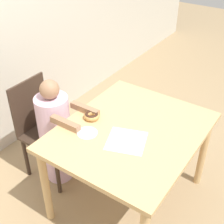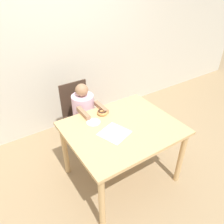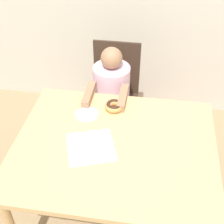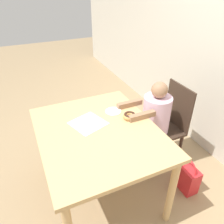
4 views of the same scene
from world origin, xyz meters
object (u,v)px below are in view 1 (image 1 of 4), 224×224
chair (45,131)px  handbag (79,134)px  donut (92,116)px  child_figure (56,134)px

chair → handbag: (0.43, -0.00, -0.32)m
donut → handbag: size_ratio=0.33×
chair → handbag: bearing=-0.7°
chair → donut: bearing=-81.3°
handbag → chair: bearing=179.3°
chair → child_figure: size_ratio=0.91×
child_figure → donut: 0.45m
handbag → donut: bearing=-127.5°
donut → handbag: bearing=52.5°
child_figure → donut: (0.07, -0.34, 0.28)m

